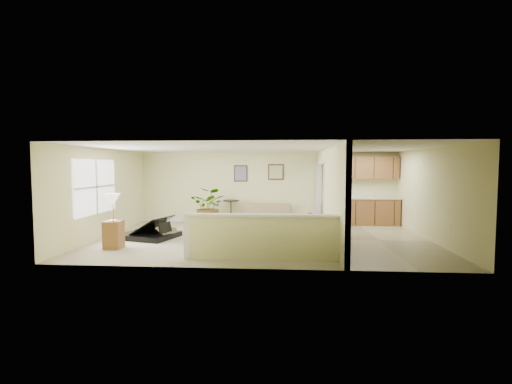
# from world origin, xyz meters

# --- Properties ---
(floor) EXTENTS (9.00, 9.00, 0.00)m
(floor) POSITION_xyz_m (0.00, 0.00, 0.00)
(floor) COLOR tan
(floor) RESTS_ON ground
(back_wall) EXTENTS (9.00, 0.04, 2.50)m
(back_wall) POSITION_xyz_m (0.00, 3.00, 1.25)
(back_wall) COLOR beige
(back_wall) RESTS_ON floor
(front_wall) EXTENTS (9.00, 0.04, 2.50)m
(front_wall) POSITION_xyz_m (0.00, -3.00, 1.25)
(front_wall) COLOR beige
(front_wall) RESTS_ON floor
(left_wall) EXTENTS (0.04, 6.00, 2.50)m
(left_wall) POSITION_xyz_m (-4.50, 0.00, 1.25)
(left_wall) COLOR beige
(left_wall) RESTS_ON floor
(right_wall) EXTENTS (0.04, 6.00, 2.50)m
(right_wall) POSITION_xyz_m (4.50, 0.00, 1.25)
(right_wall) COLOR beige
(right_wall) RESTS_ON floor
(ceiling) EXTENTS (9.00, 6.00, 0.04)m
(ceiling) POSITION_xyz_m (0.00, 0.00, 2.50)
(ceiling) COLOR silver
(ceiling) RESTS_ON back_wall
(kitchen_vinyl) EXTENTS (2.70, 6.00, 0.01)m
(kitchen_vinyl) POSITION_xyz_m (3.15, 0.00, 0.00)
(kitchen_vinyl) COLOR #988E67
(kitchen_vinyl) RESTS_ON floor
(interior_partition) EXTENTS (0.18, 5.99, 2.50)m
(interior_partition) POSITION_xyz_m (1.80, 0.25, 1.22)
(interior_partition) COLOR beige
(interior_partition) RESTS_ON floor
(pony_half_wall) EXTENTS (3.42, 0.22, 1.00)m
(pony_half_wall) POSITION_xyz_m (0.08, -2.30, 0.52)
(pony_half_wall) COLOR beige
(pony_half_wall) RESTS_ON floor
(left_window) EXTENTS (0.05, 2.15, 1.45)m
(left_window) POSITION_xyz_m (-4.49, -0.50, 1.45)
(left_window) COLOR white
(left_window) RESTS_ON left_wall
(wall_art_left) EXTENTS (0.48, 0.04, 0.58)m
(wall_art_left) POSITION_xyz_m (-0.95, 2.97, 1.75)
(wall_art_left) COLOR #3C2316
(wall_art_left) RESTS_ON back_wall
(wall_mirror) EXTENTS (0.55, 0.04, 0.55)m
(wall_mirror) POSITION_xyz_m (0.30, 2.97, 1.80)
(wall_mirror) COLOR #3C2316
(wall_mirror) RESTS_ON back_wall
(kitchen_cabinets) EXTENTS (2.36, 0.65, 2.33)m
(kitchen_cabinets) POSITION_xyz_m (3.19, 2.73, 0.87)
(kitchen_cabinets) COLOR brown
(kitchen_cabinets) RESTS_ON floor
(piano) EXTENTS (1.92, 1.92, 1.35)m
(piano) POSITION_xyz_m (-3.22, 0.03, 0.56)
(piano) COLOR black
(piano) RESTS_ON floor
(piano_bench) EXTENTS (0.46, 0.81, 0.52)m
(piano_bench) POSITION_xyz_m (-1.80, -0.38, 0.26)
(piano_bench) COLOR black
(piano_bench) RESTS_ON floor
(loveseat) EXTENTS (1.65, 1.00, 0.92)m
(loveseat) POSITION_xyz_m (-0.00, 2.48, 0.35)
(loveseat) COLOR #987E60
(loveseat) RESTS_ON floor
(accent_table) EXTENTS (0.57, 0.57, 0.83)m
(accent_table) POSITION_xyz_m (-1.26, 2.65, 0.53)
(accent_table) COLOR black
(accent_table) RESTS_ON floor
(palm_plant) EXTENTS (1.35, 1.24, 1.29)m
(palm_plant) POSITION_xyz_m (-1.92, 2.18, 0.63)
(palm_plant) COLOR black
(palm_plant) RESTS_ON floor
(small_plant) EXTENTS (0.30, 0.30, 0.48)m
(small_plant) POSITION_xyz_m (1.45, 2.04, 0.21)
(small_plant) COLOR black
(small_plant) RESTS_ON floor
(lamp_stand) EXTENTS (0.40, 0.40, 1.34)m
(lamp_stand) POSITION_xyz_m (-3.56, -1.46, 0.57)
(lamp_stand) COLOR brown
(lamp_stand) RESTS_ON floor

